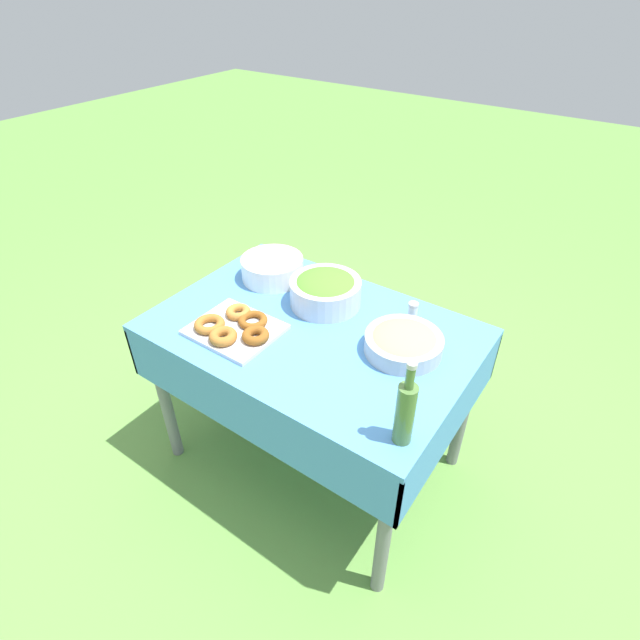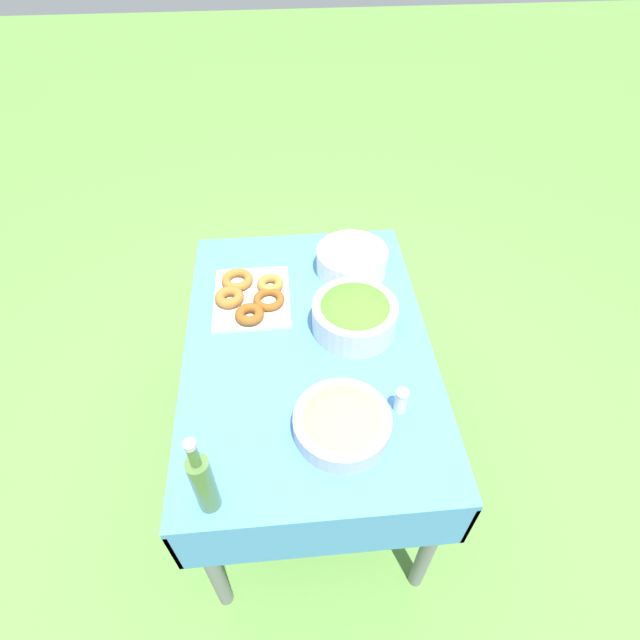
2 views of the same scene
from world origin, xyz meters
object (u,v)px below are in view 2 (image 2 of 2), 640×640
object	(u,v)px
pasta_bowl	(342,422)
donut_platter	(251,296)
olive_oil_bottle	(203,482)
salad_bowl	(355,314)
plate_stack	(352,261)

from	to	relation	value
pasta_bowl	donut_platter	size ratio (longest dim) A/B	0.83
pasta_bowl	donut_platter	world-z (taller)	pasta_bowl
olive_oil_bottle	donut_platter	bearing A→B (deg)	-7.50
pasta_bowl	olive_oil_bottle	bearing A→B (deg)	116.97
pasta_bowl	donut_platter	bearing A→B (deg)	24.87
salad_bowl	plate_stack	world-z (taller)	salad_bowl
donut_platter	olive_oil_bottle	world-z (taller)	olive_oil_bottle
plate_stack	salad_bowl	bearing A→B (deg)	173.97
pasta_bowl	plate_stack	size ratio (longest dim) A/B	1.04
pasta_bowl	plate_stack	distance (m)	0.71
pasta_bowl	plate_stack	xyz separation A→B (m)	(0.69, -0.12, 0.01)
salad_bowl	donut_platter	world-z (taller)	salad_bowl
pasta_bowl	plate_stack	bearing A→B (deg)	-9.82
salad_bowl	pasta_bowl	xyz separation A→B (m)	(-0.40, 0.09, -0.03)
pasta_bowl	salad_bowl	bearing A→B (deg)	-12.64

